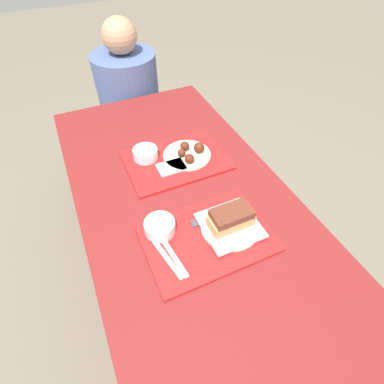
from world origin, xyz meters
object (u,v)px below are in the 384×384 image
at_px(bowl_coleslaw_far, 145,153).
at_px(wings_plate_far, 189,153).
at_px(tray_near, 207,238).
at_px(tray_far, 176,161).
at_px(brisket_sandwich_plate, 231,221).
at_px(bowl_coleslaw_near, 160,226).
at_px(person_seated_across, 128,88).

relative_size(bowl_coleslaw_far, wings_plate_far, 0.51).
height_order(tray_near, wings_plate_far, wings_plate_far).
xyz_separation_m(tray_far, wings_plate_far, (0.06, 0.00, 0.02)).
distance_m(tray_near, brisket_sandwich_plate, 0.10).
bearing_deg(tray_far, bowl_coleslaw_near, -120.54).
xyz_separation_m(brisket_sandwich_plate, bowl_coleslaw_far, (-0.15, 0.49, -0.01)).
xyz_separation_m(bowl_coleslaw_near, wings_plate_far, (0.26, 0.34, -0.01)).
bearing_deg(wings_plate_far, tray_near, -105.41).
xyz_separation_m(bowl_coleslaw_near, person_seated_across, (0.21, 1.18, -0.09)).
distance_m(brisket_sandwich_plate, person_seated_across, 1.27).
xyz_separation_m(wings_plate_far, person_seated_across, (-0.05, 0.84, -0.08)).
xyz_separation_m(tray_far, brisket_sandwich_plate, (0.03, -0.42, 0.04)).
relative_size(bowl_coleslaw_near, person_seated_across, 0.16).
xyz_separation_m(bowl_coleslaw_far, person_seated_across, (0.13, 0.77, -0.09)).
height_order(brisket_sandwich_plate, bowl_coleslaw_far, brisket_sandwich_plate).
height_order(tray_far, bowl_coleslaw_far, bowl_coleslaw_far).
relative_size(tray_far, wings_plate_far, 2.05).
relative_size(brisket_sandwich_plate, person_seated_across, 0.30).
height_order(bowl_coleslaw_near, bowl_coleslaw_far, same).
relative_size(tray_near, wings_plate_far, 2.05).
bearing_deg(tray_near, brisket_sandwich_plate, 2.57).
height_order(tray_far, person_seated_across, person_seated_across).
bearing_deg(wings_plate_far, tray_far, -177.84).
bearing_deg(bowl_coleslaw_far, tray_near, -83.14).
distance_m(bowl_coleslaw_near, person_seated_across, 1.20).
height_order(brisket_sandwich_plate, person_seated_across, person_seated_across).
bearing_deg(bowl_coleslaw_near, wings_plate_far, 52.50).
distance_m(tray_far, brisket_sandwich_plate, 0.43).
height_order(bowl_coleslaw_near, brisket_sandwich_plate, brisket_sandwich_plate).
xyz_separation_m(tray_near, bowl_coleslaw_far, (-0.06, 0.50, 0.03)).
bearing_deg(tray_near, tray_far, 82.36).
bearing_deg(person_seated_across, tray_near, -93.02).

